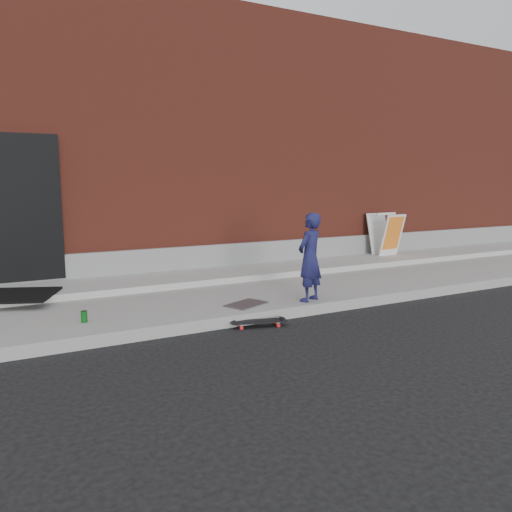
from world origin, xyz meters
TOP-DOWN VIEW (x-y plane):
  - ground at (0.00, 0.00)m, footprint 80.00×80.00m
  - sidewalk at (0.00, 1.50)m, footprint 20.00×3.00m
  - apron at (0.00, 2.40)m, footprint 20.00×1.20m
  - building at (-0.00, 6.99)m, footprint 20.00×8.10m
  - child at (0.79, 0.21)m, footprint 0.53×0.45m
  - skateboard at (-0.19, -0.12)m, footprint 0.70×0.34m
  - pizza_sign at (4.35, 2.58)m, footprint 0.59×0.68m
  - soda_can at (-2.18, 0.57)m, footprint 0.08×0.08m
  - doormat at (-2.90, 2.00)m, footprint 1.38×1.26m
  - utility_plate at (-0.09, 0.42)m, footprint 0.64×0.54m

SIDE VIEW (x-z plane):
  - ground at x=0.00m, z-range 0.00..0.00m
  - skateboard at x=-0.19m, z-range 0.02..0.10m
  - sidewalk at x=0.00m, z-range 0.00..0.15m
  - utility_plate at x=-0.09m, z-range 0.15..0.17m
  - apron at x=0.00m, z-range 0.15..0.25m
  - soda_can at x=-2.18m, z-range 0.15..0.29m
  - doormat at x=-2.90m, z-range 0.25..0.28m
  - pizza_sign at x=4.35m, z-range 0.25..1.15m
  - child at x=0.79m, z-range 0.15..1.38m
  - building at x=0.00m, z-range 0.00..5.00m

